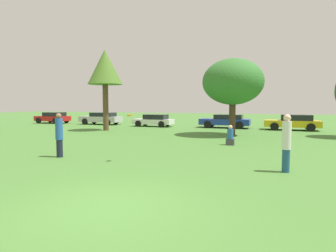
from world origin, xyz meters
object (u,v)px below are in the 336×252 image
object	(u,v)px
parked_car_silver	(101,118)
parked_car_blue	(226,121)
parked_car_red	(53,117)
parked_car_yellow	(293,122)
parked_car_white	(154,120)
frisbee	(130,115)
bystander_sitting	(230,137)
tree_1	(233,82)
person_catcher	(286,142)
tree_0	(105,68)
person_thrower	(59,135)

from	to	relation	value
parked_car_silver	parked_car_blue	size ratio (longest dim) A/B	0.99
parked_car_red	parked_car_yellow	size ratio (longest dim) A/B	0.86
parked_car_silver	parked_car_white	bearing A→B (deg)	175.43
parked_car_white	parked_car_blue	size ratio (longest dim) A/B	0.86
parked_car_white	frisbee	bearing A→B (deg)	110.44
parked_car_silver	bystander_sitting	bearing A→B (deg)	145.51
parked_car_blue	parked_car_silver	bearing A→B (deg)	1.67
tree_1	parked_car_silver	xyz separation A→B (m)	(-14.63, 6.17, -3.07)
person_catcher	bystander_sitting	xyz separation A→B (m)	(-2.47, 5.66, -0.55)
frisbee	tree_0	xyz separation A→B (m)	(-7.79, 11.00, 3.36)
bystander_sitting	tree_0	distance (m)	12.97
tree_1	parked_car_yellow	size ratio (longest dim) A/B	1.20
person_thrower	frisbee	distance (m)	3.39
frisbee	parked_car_silver	world-z (taller)	frisbee
person_thrower	parked_car_silver	distance (m)	19.00
tree_0	tree_1	world-z (taller)	tree_0
person_catcher	tree_1	size ratio (longest dim) A/B	0.35
person_catcher	parked_car_white	bearing A→B (deg)	-56.87
person_catcher	tree_1	xyz separation A→B (m)	(-2.91, 10.48, 2.76)
frisbee	parked_car_white	distance (m)	17.08
person_thrower	person_catcher	xyz separation A→B (m)	(8.87, 0.26, 0.04)
parked_car_blue	parked_car_white	bearing A→B (deg)	7.48
tree_0	parked_car_silver	size ratio (longest dim) A/B	1.47
frisbee	parked_car_white	world-z (taller)	frisbee
tree_1	parked_car_silver	size ratio (longest dim) A/B	1.18
person_catcher	parked_car_blue	distance (m)	17.18
person_thrower	parked_car_blue	world-z (taller)	person_thrower
tree_0	parked_car_blue	bearing A→B (deg)	32.37
bystander_sitting	parked_car_silver	bearing A→B (deg)	143.91
person_thrower	tree_0	bearing A→B (deg)	110.47
person_thrower	parked_car_white	xyz separation A→B (m)	(-2.23, 16.21, -0.33)
parked_car_silver	parked_car_blue	distance (m)	13.36
frisbee	parked_car_yellow	size ratio (longest dim) A/B	0.05
person_thrower	bystander_sitting	bearing A→B (deg)	41.08
tree_1	frisbee	bearing A→B (deg)	-104.14
frisbee	bystander_sitting	world-z (taller)	frisbee
person_thrower	parked_car_yellow	size ratio (longest dim) A/B	0.41
person_catcher	parked_car_red	size ratio (longest dim) A/B	0.50
parked_car_yellow	bystander_sitting	bearing A→B (deg)	70.78
bystander_sitting	tree_0	bearing A→B (deg)	154.68
person_catcher	tree_0	distance (m)	17.71
person_catcher	parked_car_white	size ratio (longest dim) A/B	0.48
parked_car_white	person_catcher	bearing A→B (deg)	126.43
parked_car_blue	frisbee	bearing A→B (deg)	86.78
parked_car_white	parked_car_red	bearing A→B (deg)	-0.83
tree_0	parked_car_white	xyz separation A→B (m)	(2.29, 5.13, -4.55)
parked_car_red	parked_car_silver	bearing A→B (deg)	-176.97
parked_car_silver	frisbee	bearing A→B (deg)	126.98
person_thrower	parked_car_silver	xyz separation A→B (m)	(-8.67, 16.91, -0.26)
person_catcher	tree_1	bearing A→B (deg)	-76.17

